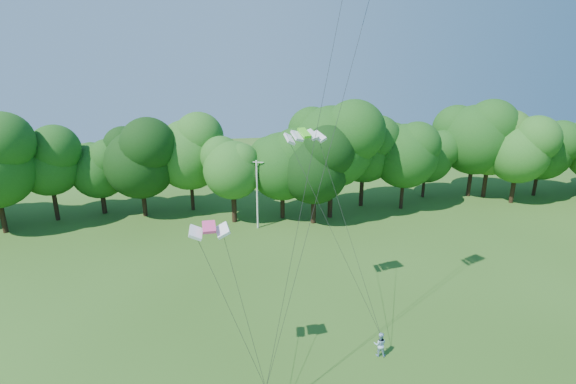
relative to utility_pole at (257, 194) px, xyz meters
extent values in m
cylinder|color=silver|center=(0.00, 0.00, -0.13)|extent=(0.18, 0.18, 7.37)
cube|color=silver|center=(0.00, 0.00, 3.37)|extent=(1.41, 0.58, 0.08)
imported|color=#A6CCE6|center=(5.66, -21.66, -3.01)|extent=(0.93, 0.81, 1.61)
cube|color=#54E522|center=(1.93, -15.42, 9.18)|extent=(2.85, 1.79, 0.53)
cube|color=#F54487|center=(-4.34, -22.17, 5.72)|extent=(2.13, 1.13, 0.37)
cylinder|color=black|center=(6.11, 0.50, -1.84)|extent=(0.44, 0.44, 3.95)
ellipsoid|color=black|center=(6.11, 0.50, 3.37)|extent=(7.89, 7.89, 8.61)
cylinder|color=#352715|center=(29.38, 5.84, -1.89)|extent=(0.49, 0.49, 3.84)
ellipsoid|color=#2A591B|center=(29.38, 5.84, 3.17)|extent=(7.68, 7.68, 8.38)
camera|label=1|loc=(-3.59, -43.97, 14.69)|focal=28.00mm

